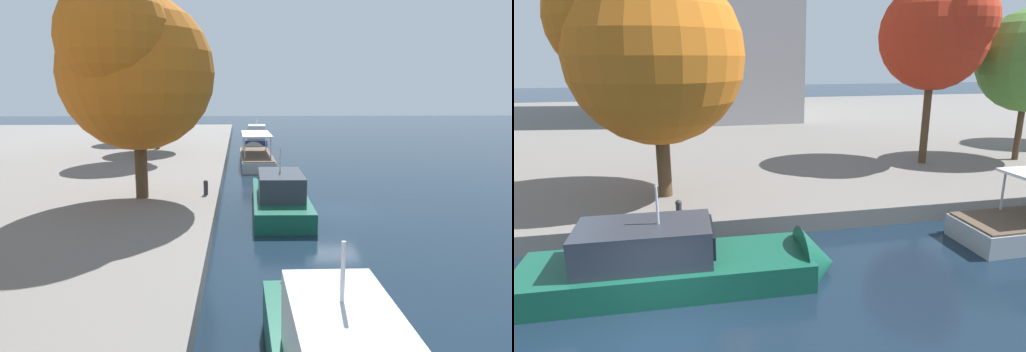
{
  "view_description": "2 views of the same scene",
  "coord_description": "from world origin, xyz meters",
  "views": [
    {
      "loc": [
        -24.54,
        5.31,
        6.34
      ],
      "look_at": [
        0.92,
        4.37,
        1.8
      ],
      "focal_mm": 32.54,
      "sensor_mm": 36.0,
      "label": 1
    },
    {
      "loc": [
        0.64,
        -10.34,
        7.31
      ],
      "look_at": [
        4.54,
        7.18,
        2.43
      ],
      "focal_mm": 30.6,
      "sensor_mm": 36.0,
      "label": 2
    }
  ],
  "objects": [
    {
      "name": "tree_1",
      "position": [
        -0.44,
        10.8,
        7.9
      ],
      "size": [
        8.67,
        7.99,
        10.86
      ],
      "color": "#4C3823",
      "rests_on": "dock_promenade"
    },
    {
      "name": "tree_3",
      "position": [
        16.42,
        13.97,
        8.93
      ],
      "size": [
        6.79,
        6.82,
        11.14
      ],
      "color": "#4C3823",
      "rests_on": "dock_promenade"
    },
    {
      "name": "mooring_bollard_0",
      "position": [
        0.66,
        7.16,
        1.26
      ],
      "size": [
        0.27,
        0.27,
        0.82
      ],
      "color": "#2D2D33",
      "rests_on": "dock_promenade"
    },
    {
      "name": "dock_promenade",
      "position": [
        0.0,
        33.99,
        0.41
      ],
      "size": [
        120.0,
        55.0,
        0.82
      ],
      "primitive_type": "cube",
      "color": "slate",
      "rests_on": "ground_plane"
    },
    {
      "name": "motor_yacht_2",
      "position": [
        0.9,
        3.08,
        0.63
      ],
      "size": [
        10.4,
        3.1,
        4.51
      ],
      "rotation": [
        0.0,
        0.0,
        -0.02
      ],
      "color": "#14513D",
      "rests_on": "ground_plane"
    },
    {
      "name": "ground_plane",
      "position": [
        0.0,
        0.0,
        0.0
      ],
      "size": [
        220.0,
        220.0,
        0.0
      ],
      "primitive_type": "plane",
      "color": "#142333"
    }
  ]
}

